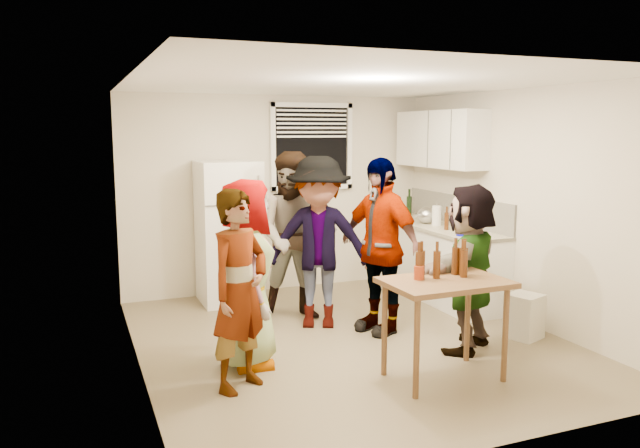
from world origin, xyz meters
name	(u,v)px	position (x,y,z in m)	size (l,w,h in m)	color
room	(350,341)	(0.00, 0.00, 0.00)	(4.00, 4.50, 2.50)	beige
window	(312,147)	(0.45, 2.21, 1.85)	(1.12, 0.10, 1.06)	white
refrigerator	(229,232)	(-0.75, 1.88, 0.85)	(0.70, 0.70, 1.70)	white
counter_lower	(436,262)	(1.70, 1.15, 0.43)	(0.60, 2.20, 0.86)	white
countertop	(437,227)	(1.70, 1.15, 0.88)	(0.64, 2.22, 0.04)	beige
backsplash	(457,210)	(1.99, 1.15, 1.08)	(0.03, 2.20, 0.36)	#A7A499
upper_cabinets	(440,139)	(1.83, 1.35, 1.95)	(0.34, 1.60, 0.70)	white
kettle	(426,223)	(1.65, 1.32, 0.90)	(0.27, 0.22, 0.22)	silver
paper_towel	(436,225)	(1.68, 1.14, 0.90)	(0.11, 0.11, 0.24)	white
wine_bottle	(409,217)	(1.75, 1.93, 0.90)	(0.07, 0.07, 0.28)	black
beer_bottle_counter	(446,230)	(1.60, 0.80, 0.90)	(0.05, 0.05, 0.20)	#47230C
blue_cup	(461,236)	(1.51, 0.37, 0.90)	(0.10, 0.10, 0.13)	#0A0CB1
picture_frame	(428,213)	(1.92, 1.72, 0.97)	(0.02, 0.16, 0.14)	gold
trash_bin	(524,313)	(1.65, -0.55, 0.25)	(0.30, 0.30, 0.44)	silver
serving_table	(443,378)	(0.33, -1.13, 0.00)	(1.00, 0.67, 0.84)	brown
beer_bottle_table	(455,274)	(0.52, -0.99, 0.84)	(0.06, 0.06, 0.23)	#47230C
red_cup	(419,279)	(0.14, -1.03, 0.84)	(0.08, 0.08, 0.11)	#A43414
guest_grey	(248,365)	(-1.11, -0.23, 0.00)	(0.81, 1.65, 0.53)	#969696
guest_stripe	(241,387)	(-1.29, -0.69, 0.00)	(0.59, 1.61, 0.39)	#141933
guest_back_left	(297,317)	(-0.23, 0.94, 0.00)	(0.89, 1.84, 0.70)	brown
guest_back_right	(319,326)	(-0.11, 0.57, 0.00)	(1.16, 1.80, 0.67)	#45454B
guest_black	(378,330)	(0.41, 0.19, 0.00)	(1.05, 1.80, 0.44)	black
guest_orange	(466,349)	(0.94, -0.61, 0.00)	(1.46, 1.58, 0.47)	#D07244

